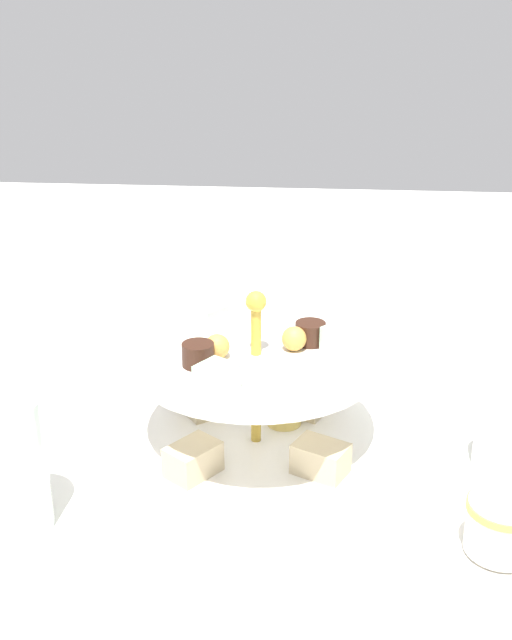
# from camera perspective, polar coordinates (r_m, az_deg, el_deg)

# --- Properties ---
(ground_plane) EXTENTS (2.40, 2.40, 0.00)m
(ground_plane) POSITION_cam_1_polar(r_m,az_deg,el_deg) (0.79, 0.00, -9.49)
(ground_plane) COLOR silver
(tiered_serving_stand) EXTENTS (0.29, 0.29, 0.17)m
(tiered_serving_stand) POSITION_cam_1_polar(r_m,az_deg,el_deg) (0.76, 0.02, -6.45)
(tiered_serving_stand) COLOR white
(tiered_serving_stand) RESTS_ON ground_plane
(water_glass_tall_right) EXTENTS (0.07, 0.07, 0.12)m
(water_glass_tall_right) POSITION_cam_1_polar(r_m,az_deg,el_deg) (0.68, -18.06, -10.29)
(water_glass_tall_right) COLOR silver
(water_glass_tall_right) RESTS_ON ground_plane
(water_glass_short_left) EXTENTS (0.06, 0.06, 0.07)m
(water_glass_short_left) POSITION_cam_1_polar(r_m,az_deg,el_deg) (0.77, 18.26, -8.13)
(water_glass_short_left) COLOR silver
(water_glass_short_left) RESTS_ON ground_plane
(teacup_with_saucer) EXTENTS (0.09, 0.09, 0.05)m
(teacup_with_saucer) POSITION_cam_1_polar(r_m,az_deg,el_deg) (0.67, 17.67, -14.63)
(teacup_with_saucer) COLOR white
(teacup_with_saucer) RESTS_ON ground_plane
(butter_knife_left) EXTENTS (0.12, 0.14, 0.00)m
(butter_knife_left) POSITION_cam_1_polar(r_m,az_deg,el_deg) (1.00, -11.14, -2.56)
(butter_knife_left) COLOR silver
(butter_knife_left) RESTS_ON ground_plane
(water_glass_mid_back) EXTENTS (0.06, 0.06, 0.11)m
(water_glass_mid_back) POSITION_cam_1_polar(r_m,az_deg,el_deg) (0.92, 9.05, -1.14)
(water_glass_mid_back) COLOR silver
(water_glass_mid_back) RESTS_ON ground_plane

